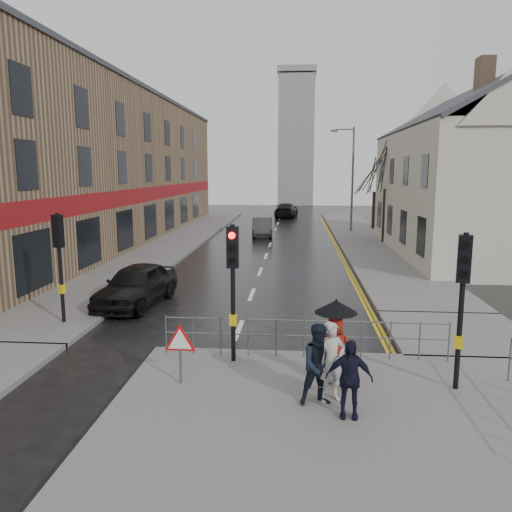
% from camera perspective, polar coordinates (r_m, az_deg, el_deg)
% --- Properties ---
extents(ground, '(120.00, 120.00, 0.00)m').
position_cam_1_polar(ground, '(12.56, -3.63, -12.73)').
color(ground, black).
rests_on(ground, ground).
extents(near_pavement, '(10.00, 9.00, 0.14)m').
position_cam_1_polar(near_pavement, '(9.36, 12.75, -20.80)').
color(near_pavement, '#605E5B').
rests_on(near_pavement, ground).
extents(left_pavement, '(4.00, 44.00, 0.14)m').
position_cam_1_polar(left_pavement, '(35.76, -8.67, 1.98)').
color(left_pavement, '#605E5B').
rests_on(left_pavement, ground).
extents(right_pavement, '(4.00, 40.00, 0.14)m').
position_cam_1_polar(right_pavement, '(37.10, 12.04, 2.15)').
color(right_pavement, '#605E5B').
rests_on(right_pavement, ground).
extents(pavement_bridge_right, '(4.00, 4.20, 0.14)m').
position_cam_1_polar(pavement_bridge_right, '(15.97, 22.10, -8.23)').
color(pavement_bridge_right, '#605E5B').
rests_on(pavement_bridge_right, ground).
extents(building_left_terrace, '(8.00, 42.00, 10.00)m').
position_cam_1_polar(building_left_terrace, '(36.19, -17.87, 9.55)').
color(building_left_terrace, '#8C6E51').
rests_on(building_left_terrace, ground).
extents(building_right_cream, '(9.00, 16.40, 10.10)m').
position_cam_1_polar(building_right_cream, '(31.23, 24.19, 8.82)').
color(building_right_cream, beige).
rests_on(building_right_cream, ground).
extents(church_tower, '(5.00, 5.00, 18.00)m').
position_cam_1_polar(church_tower, '(73.61, 4.60, 12.91)').
color(church_tower, gray).
rests_on(church_tower, ground).
extents(traffic_signal_near_left, '(0.28, 0.27, 3.40)m').
position_cam_1_polar(traffic_signal_near_left, '(12.01, -2.67, -1.50)').
color(traffic_signal_near_left, black).
rests_on(traffic_signal_near_left, near_pavement).
extents(traffic_signal_near_right, '(0.34, 0.33, 3.40)m').
position_cam_1_polar(traffic_signal_near_right, '(11.29, 22.56, -2.96)').
color(traffic_signal_near_right, black).
rests_on(traffic_signal_near_right, near_pavement).
extents(traffic_signal_far_left, '(0.34, 0.33, 3.40)m').
position_cam_1_polar(traffic_signal_far_left, '(16.35, -21.57, 0.81)').
color(traffic_signal_far_left, black).
rests_on(traffic_signal_far_left, left_pavement).
extents(guard_railing_front, '(7.14, 0.04, 1.00)m').
position_cam_1_polar(guard_railing_front, '(12.71, 5.56, -8.36)').
color(guard_railing_front, '#595B5E').
rests_on(guard_railing_front, near_pavement).
extents(warning_sign, '(0.80, 0.07, 1.35)m').
position_cam_1_polar(warning_sign, '(11.23, -8.69, -9.91)').
color(warning_sign, '#595B5E').
rests_on(warning_sign, near_pavement).
extents(street_lamp, '(1.83, 0.25, 8.00)m').
position_cam_1_polar(street_lamp, '(39.70, 10.74, 9.38)').
color(street_lamp, '#595B5E').
rests_on(street_lamp, right_pavement).
extents(tree_near, '(2.40, 2.40, 6.58)m').
position_cam_1_polar(tree_near, '(33.99, 14.69, 9.95)').
color(tree_near, black).
rests_on(tree_near, right_pavement).
extents(tree_far, '(2.40, 2.40, 5.64)m').
position_cam_1_polar(tree_far, '(41.96, 13.44, 8.91)').
color(tree_far, black).
rests_on(tree_far, right_pavement).
extents(pedestrian_a, '(0.72, 0.63, 1.66)m').
position_cam_1_polar(pedestrian_a, '(10.44, 8.61, -11.86)').
color(pedestrian_a, '#B2B2AE').
rests_on(pedestrian_a, near_pavement).
extents(pedestrian_b, '(0.94, 0.82, 1.67)m').
position_cam_1_polar(pedestrian_b, '(10.26, 7.32, -12.20)').
color(pedestrian_b, black).
rests_on(pedestrian_b, near_pavement).
extents(pedestrian_with_umbrella, '(0.96, 0.96, 1.88)m').
position_cam_1_polar(pedestrian_with_umbrella, '(11.20, 9.05, -9.03)').
color(pedestrian_with_umbrella, maroon).
rests_on(pedestrian_with_umbrella, near_pavement).
extents(pedestrian_d, '(0.92, 0.43, 1.53)m').
position_cam_1_polar(pedestrian_d, '(9.88, 10.58, -13.61)').
color(pedestrian_d, black).
rests_on(pedestrian_d, near_pavement).
extents(car_parked, '(2.34, 4.58, 1.49)m').
position_cam_1_polar(car_parked, '(18.48, -13.50, -3.23)').
color(car_parked, black).
rests_on(car_parked, ground).
extents(car_mid, '(1.76, 4.29, 1.38)m').
position_cam_1_polar(car_mid, '(37.15, 0.72, 3.34)').
color(car_mid, '#4B4D51').
rests_on(car_mid, ground).
extents(car_far, '(2.58, 5.32, 1.49)m').
position_cam_1_polar(car_far, '(52.77, 3.48, 5.25)').
color(car_far, black).
rests_on(car_far, ground).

